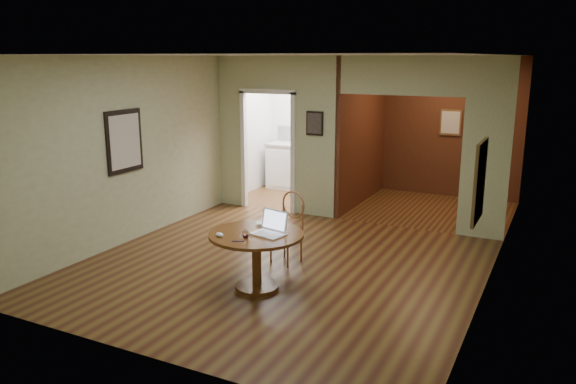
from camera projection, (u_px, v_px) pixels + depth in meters
The scene contains 11 objects.
floor at pixel (278, 268), 7.30m from camera, with size 5.00×5.00×0.00m, color #421F13.
room_shell at pixel (336, 138), 9.90m from camera, with size 5.20×7.50×5.00m.
dining_table at pixel (257, 248), 6.54m from camera, with size 1.10×1.10×0.69m.
chair at pixel (289, 223), 7.44m from camera, with size 0.48×0.48×0.95m.
open_laptop at pixel (271, 228), 6.47m from camera, with size 0.42×0.39×0.26m.
closed_laptop at pixel (270, 225), 6.77m from camera, with size 0.34×0.22×0.03m, color silver.
mouse at pixel (219, 235), 6.36m from camera, with size 0.11×0.06×0.05m, color white.
wine_glass at pixel (246, 234), 6.32m from camera, with size 0.08×0.08×0.09m, color white, non-canonical shape.
pen at pixel (238, 241), 6.20m from camera, with size 0.01×0.01×0.14m, color #0C1257.
kitchen_cabinet at pixel (315, 168), 11.43m from camera, with size 2.06×0.60×0.94m.
grocery_bag at pixel (326, 138), 11.18m from camera, with size 0.31×0.26×0.31m, color beige.
Camera 1 is at (3.20, -6.08, 2.68)m, focal length 35.00 mm.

